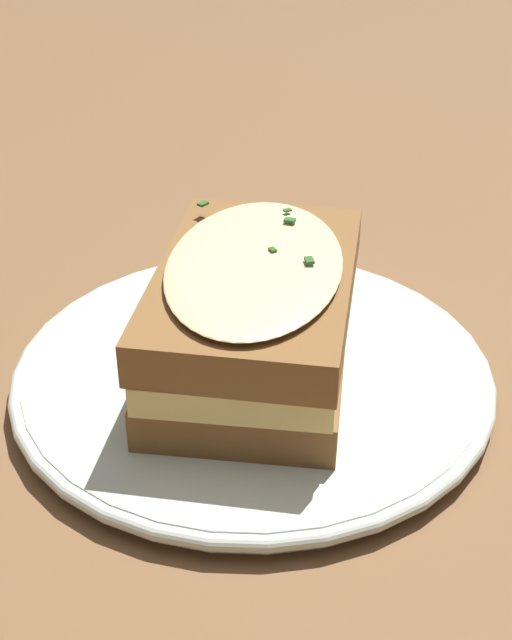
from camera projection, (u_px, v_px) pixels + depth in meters
ground_plane at (268, 404)px, 0.47m from camera, size 2.40×2.40×0.00m
dinner_plate at (256, 373)px, 0.48m from camera, size 0.25×0.25×0.01m
sandwich at (253, 314)px, 0.45m from camera, size 0.17×0.18×0.07m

